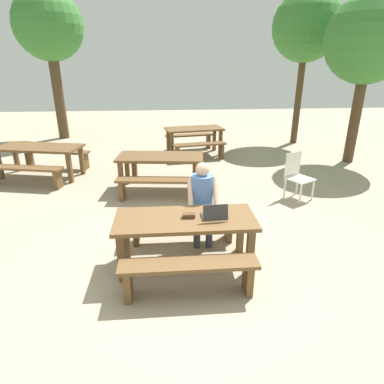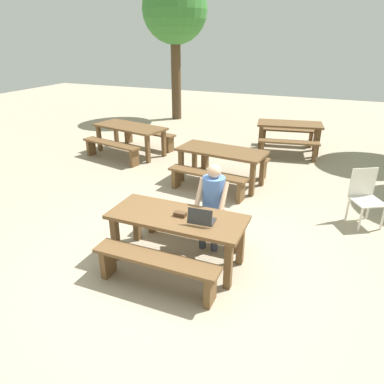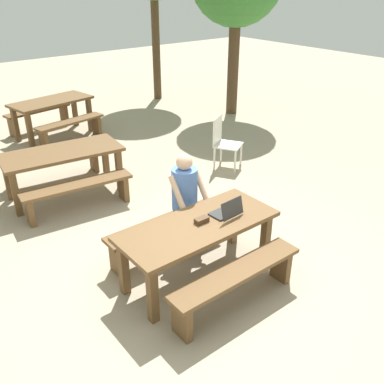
% 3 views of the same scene
% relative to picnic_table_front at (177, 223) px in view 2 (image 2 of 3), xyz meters
% --- Properties ---
extents(ground_plane, '(30.00, 30.00, 0.00)m').
position_rel_picnic_table_front_xyz_m(ground_plane, '(0.00, 0.00, -0.60)').
color(ground_plane, tan).
extents(picnic_table_front, '(1.80, 0.75, 0.70)m').
position_rel_picnic_table_front_xyz_m(picnic_table_front, '(0.00, 0.00, 0.00)').
color(picnic_table_front, brown).
rests_on(picnic_table_front, ground).
extents(bench_near, '(1.59, 0.30, 0.45)m').
position_rel_picnic_table_front_xyz_m(bench_near, '(0.00, -0.62, -0.26)').
color(bench_near, brown).
rests_on(bench_near, ground).
extents(bench_far, '(1.59, 0.30, 0.45)m').
position_rel_picnic_table_front_xyz_m(bench_far, '(0.00, 0.62, -0.26)').
color(bench_far, brown).
rests_on(bench_far, ground).
extents(laptop, '(0.33, 0.27, 0.22)m').
position_rel_picnic_table_front_xyz_m(laptop, '(0.37, -0.06, 0.16)').
color(laptop, '#2D2D2D').
rests_on(laptop, picnic_table_front).
extents(small_pouch, '(0.16, 0.08, 0.06)m').
position_rel_picnic_table_front_xyz_m(small_pouch, '(0.04, 0.00, 0.14)').
color(small_pouch, '#4C331E').
rests_on(small_pouch, picnic_table_front).
extents(person_seated, '(0.43, 0.42, 1.24)m').
position_rel_picnic_table_front_xyz_m(person_seated, '(0.29, 0.58, 0.13)').
color(person_seated, '#333847').
rests_on(person_seated, ground).
extents(plastic_chair, '(0.60, 0.60, 0.91)m').
position_rel_picnic_table_front_xyz_m(plastic_chair, '(2.34, 2.17, -0.12)').
color(plastic_chair, silver).
rests_on(plastic_chair, ground).
extents(picnic_table_mid, '(1.73, 1.03, 0.77)m').
position_rel_picnic_table_front_xyz_m(picnic_table_mid, '(0.61, 5.62, 0.05)').
color(picnic_table_mid, brown).
rests_on(picnic_table_mid, ground).
extents(bench_mid_south, '(1.49, 0.55, 0.46)m').
position_rel_picnic_table_front_xyz_m(bench_mid_south, '(0.72, 5.01, -0.26)').
color(bench_mid_south, brown).
rests_on(bench_mid_south, ground).
extents(bench_mid_north, '(1.49, 0.55, 0.46)m').
position_rel_picnic_table_front_xyz_m(bench_mid_north, '(0.51, 6.23, -0.26)').
color(bench_mid_north, brown).
rests_on(bench_mid_north, ground).
extents(picnic_table_rear, '(2.03, 1.20, 0.73)m').
position_rel_picnic_table_front_xyz_m(picnic_table_rear, '(-3.14, 3.91, 0.03)').
color(picnic_table_rear, brown).
rests_on(picnic_table_rear, ground).
extents(bench_rear_south, '(1.74, 0.66, 0.45)m').
position_rel_picnic_table_front_xyz_m(bench_rear_south, '(-3.28, 3.25, -0.26)').
color(bench_rear_south, brown).
rests_on(bench_rear_south, ground).
extents(bench_rear_north, '(1.74, 0.66, 0.45)m').
position_rel_picnic_table_front_xyz_m(bench_rear_north, '(-2.99, 4.58, -0.26)').
color(bench_rear_north, brown).
rests_on(bench_rear_north, ground).
extents(picnic_table_distant, '(1.85, 0.98, 0.73)m').
position_rel_picnic_table_front_xyz_m(picnic_table_distant, '(-0.33, 2.88, 0.02)').
color(picnic_table_distant, brown).
rests_on(picnic_table_distant, ground).
extents(bench_distant_south, '(1.62, 0.48, 0.45)m').
position_rel_picnic_table_front_xyz_m(bench_distant_south, '(-0.41, 2.25, -0.27)').
color(bench_distant_south, brown).
rests_on(bench_distant_south, ground).
extents(bench_distant_north, '(1.62, 0.48, 0.45)m').
position_rel_picnic_table_front_xyz_m(bench_distant_north, '(-0.26, 3.52, -0.27)').
color(bench_distant_north, brown).
rests_on(bench_distant_north, ground).
extents(tree_left, '(2.18, 2.18, 4.71)m').
position_rel_picnic_table_front_xyz_m(tree_left, '(-3.82, 8.21, 2.95)').
color(tree_left, '#4C3823').
rests_on(tree_left, ground).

